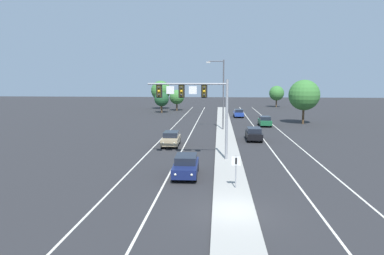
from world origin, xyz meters
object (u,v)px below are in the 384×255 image
car_oncoming_navy (186,165)px  tree_far_right_a (277,93)px  car_receding_blue (239,113)px  tree_far_left_c (162,99)px  car_oncoming_tan (171,139)px  tree_far_left_b (161,91)px  median_sign_post (236,167)px  tree_far_left_a (177,97)px  tree_far_right_b (304,95)px  car_receding_black (254,134)px  car_receding_green (265,121)px  street_lamp_median (222,91)px  overhead_signal_mast (199,100)px

car_oncoming_navy → tree_far_right_a: bearing=75.4°
car_receding_blue → tree_far_left_c: tree_far_left_c is taller
car_oncoming_tan → tree_far_left_b: tree_far_left_b is taller
median_sign_post → tree_far_left_a: tree_far_left_a is taller
tree_far_left_a → car_oncoming_navy: bearing=-82.3°
car_oncoming_tan → tree_far_right_b: (19.39, 21.04, 3.99)m
car_receding_black → car_receding_green: (3.06, 13.37, 0.00)m
median_sign_post → street_lamp_median: (-0.77, 27.52, 4.21)m
street_lamp_median → tree_far_right_b: size_ratio=1.36×
overhead_signal_mast → car_receding_black: overhead_signal_mast is taller
car_receding_green → car_receding_blue: bearing=104.8°
street_lamp_median → car_receding_blue: bearing=79.2°
car_oncoming_navy → tree_far_right_b: size_ratio=0.61×
tree_far_left_c → tree_far_left_b: bearing=100.5°
car_oncoming_tan → car_receding_blue: same height
car_oncoming_navy → tree_far_left_a: tree_far_left_a is taller
median_sign_post → car_oncoming_navy: size_ratio=0.49×
tree_far_right_a → tree_far_right_b: (-1.46, -36.28, 1.05)m
car_oncoming_tan → tree_far_left_c: bearing=101.0°
street_lamp_median → tree_far_right_a: street_lamp_median is taller
tree_far_left_b → median_sign_post: bearing=-76.1°
car_receding_black → car_receding_blue: bearing=90.8°
tree_far_left_b → street_lamp_median: bearing=-67.4°
street_lamp_median → tree_far_left_b: street_lamp_median is taller
tree_far_left_b → car_receding_blue: bearing=-43.9°
car_receding_green → tree_far_left_a: (-17.40, 26.58, 2.44)m
car_receding_green → overhead_signal_mast: bearing=-110.5°
street_lamp_median → tree_far_right_b: (13.71, 8.63, -0.98)m
car_oncoming_navy → car_oncoming_tan: 12.26m
car_oncoming_tan → tree_far_left_c: 39.46m
tree_far_right_b → tree_far_left_b: bearing=136.3°
overhead_signal_mast → median_sign_post: bearing=-70.4°
tree_far_right_a → car_oncoming_tan: bearing=-110.0°
car_receding_black → tree_far_right_b: 19.81m
car_oncoming_navy → car_receding_blue: same height
car_oncoming_tan → overhead_signal_mast: bearing=-62.8°
car_receding_green → median_sign_post: bearing=-100.7°
overhead_signal_mast → tree_far_left_a: size_ratio=1.44×
overhead_signal_mast → tree_far_left_a: (-8.24, 50.99, -2.23)m
tree_far_right_b → tree_far_left_a: 33.55m
car_oncoming_navy → tree_far_left_c: 51.69m
car_receding_blue → tree_far_right_b: (10.22, -9.68, 3.99)m
tree_far_left_a → tree_far_right_a: bearing=27.0°
car_oncoming_tan → car_receding_blue: (9.18, 30.72, 0.00)m
tree_far_left_c → street_lamp_median: bearing=-63.3°
car_receding_green → tree_far_left_c: bearing=133.8°
tree_far_left_b → car_oncoming_navy: bearing=-78.6°
car_receding_black → car_receding_green: bearing=77.1°
car_receding_green → car_receding_blue: same height
car_receding_blue → tree_far_right_a: size_ratio=0.78×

